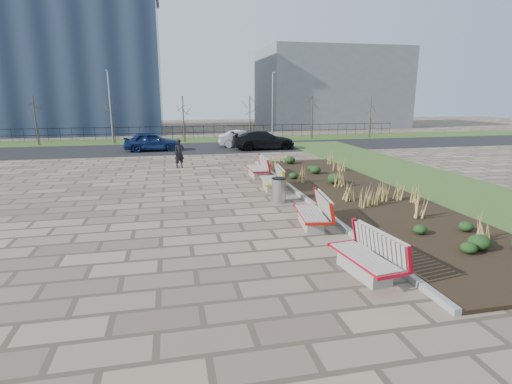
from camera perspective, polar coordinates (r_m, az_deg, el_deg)
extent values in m
plane|color=#85745C|center=(10.74, -4.50, -8.79)|extent=(120.00, 120.00, 0.00)
cube|color=black|center=(17.13, 14.27, -0.43)|extent=(4.50, 18.00, 0.10)
cube|color=gray|center=(16.23, 6.88, -0.77)|extent=(0.16, 18.00, 0.15)
cube|color=#33511E|center=(19.69, 26.76, 0.23)|extent=(5.00, 38.00, 0.04)
cube|color=#33511E|center=(38.09, -10.28, 7.30)|extent=(80.00, 5.00, 0.04)
cube|color=black|center=(32.13, -9.87, 6.15)|extent=(80.00, 7.00, 0.02)
cylinder|color=#B2B2B7|center=(15.60, 3.29, 0.24)|extent=(0.55, 0.55, 0.96)
imported|color=black|center=(23.46, -10.90, 5.42)|extent=(0.71, 0.59, 1.66)
imported|color=#11214E|center=(31.11, -14.63, 7.00)|extent=(4.20, 1.86, 1.41)
imported|color=#B9BBC1|center=(32.54, -1.82, 7.62)|extent=(4.08, 1.70, 1.31)
imported|color=black|center=(31.03, 1.03, 7.43)|extent=(4.94, 2.11, 1.42)
cube|color=slate|center=(56.05, 10.45, 14.37)|extent=(18.00, 12.00, 10.00)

